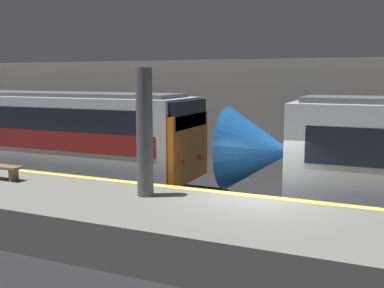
{
  "coord_description": "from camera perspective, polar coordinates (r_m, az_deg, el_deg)",
  "views": [
    {
      "loc": [
        3.19,
        -11.64,
        4.29
      ],
      "look_at": [
        -2.33,
        0.98,
        2.21
      ],
      "focal_mm": 42.0,
      "sensor_mm": 36.0,
      "label": 1
    }
  ],
  "objects": [
    {
      "name": "support_pillar_near",
      "position": [
        12.01,
        -6.04,
        1.42
      ],
      "size": [
        0.44,
        0.44,
        3.44
      ],
      "color": "#56565B",
      "rests_on": "platform"
    },
    {
      "name": "ground_plane",
      "position": [
        12.81,
        7.97,
        -11.08
      ],
      "size": [
        120.0,
        120.0,
        0.0
      ],
      "primitive_type": "plane",
      "color": "black"
    },
    {
      "name": "platform",
      "position": [
        10.92,
        5.28,
        -11.54
      ],
      "size": [
        40.0,
        3.79,
        1.09
      ],
      "color": "slate",
      "rests_on": "ground"
    },
    {
      "name": "platform_bench",
      "position": [
        15.32,
        -23.13,
        -2.91
      ],
      "size": [
        1.5,
        0.4,
        0.45
      ],
      "color": "brown",
      "rests_on": "platform"
    },
    {
      "name": "station_rear_barrier",
      "position": [
        18.35,
        13.52,
        2.73
      ],
      "size": [
        50.0,
        0.15,
        5.0
      ],
      "color": "#9E998E",
      "rests_on": "ground"
    }
  ]
}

